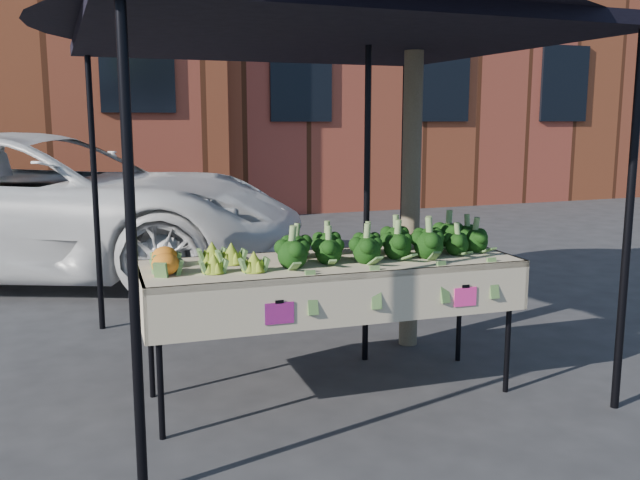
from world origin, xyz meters
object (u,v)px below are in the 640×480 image
(canopy, at_px, (318,179))
(vehicle, at_px, (31,12))
(table, at_px, (331,328))
(street_tree, at_px, (414,75))

(canopy, bearing_deg, vehicle, 115.88)
(canopy, xyz_separation_m, vehicle, (-1.89, 3.89, 1.58))
(table, distance_m, vehicle, 5.44)
(table, bearing_deg, vehicle, 111.19)
(street_tree, bearing_deg, canopy, -170.55)
(vehicle, relative_size, street_tree, 1.39)
(table, height_order, canopy, canopy)
(vehicle, bearing_deg, table, -135.60)
(table, xyz_separation_m, canopy, (0.14, 0.62, 0.92))
(table, xyz_separation_m, street_tree, (0.97, 0.75, 1.67))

